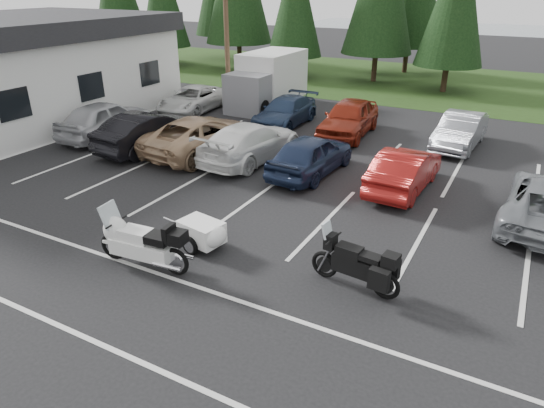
{
  "coord_description": "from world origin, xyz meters",
  "views": [
    {
      "loc": [
        5.19,
        -10.96,
        6.51
      ],
      "look_at": [
        -0.47,
        -0.5,
        0.99
      ],
      "focal_mm": 32.0,
      "sensor_mm": 36.0,
      "label": 1
    }
  ],
  "objects_px": {
    "car_near_2": "(201,135)",
    "car_far_1": "(285,112)",
    "touring_motorcycle": "(142,238)",
    "car_near_1": "(149,131)",
    "box_truck": "(264,81)",
    "utility_pole": "(226,17)",
    "adventure_motorcycle": "(355,259)",
    "building": "(1,71)",
    "car_far_2": "(349,118)",
    "car_near_0": "(105,119)",
    "cargo_trailer": "(202,234)",
    "car_near_3": "(251,142)",
    "car_near_4": "(311,155)",
    "car_near_5": "(405,170)",
    "car_far_0": "(193,99)",
    "car_far_3": "(460,131)"
  },
  "relations": [
    {
      "from": "car_near_2",
      "to": "car_far_1",
      "type": "relative_size",
      "value": 1.18
    },
    {
      "from": "touring_motorcycle",
      "to": "car_near_1",
      "type": "bearing_deg",
      "value": 125.0
    },
    {
      "from": "box_truck",
      "to": "touring_motorcycle",
      "type": "relative_size",
      "value": 1.96
    },
    {
      "from": "utility_pole",
      "to": "car_near_2",
      "type": "height_order",
      "value": "utility_pole"
    },
    {
      "from": "car_near_1",
      "to": "adventure_motorcycle",
      "type": "xyz_separation_m",
      "value": [
        10.97,
        -5.54,
        -0.05
      ]
    },
    {
      "from": "car_near_2",
      "to": "adventure_motorcycle",
      "type": "bearing_deg",
      "value": 149.24
    },
    {
      "from": "building",
      "to": "car_far_2",
      "type": "height_order",
      "value": "building"
    },
    {
      "from": "utility_pole",
      "to": "car_far_1",
      "type": "relative_size",
      "value": 1.96
    },
    {
      "from": "utility_pole",
      "to": "car_near_1",
      "type": "relative_size",
      "value": 1.87
    },
    {
      "from": "car_far_1",
      "to": "car_near_2",
      "type": "bearing_deg",
      "value": -102.87
    },
    {
      "from": "box_truck",
      "to": "touring_motorcycle",
      "type": "xyz_separation_m",
      "value": [
        5.49,
        -15.89,
        -0.66
      ]
    },
    {
      "from": "car_near_0",
      "to": "cargo_trailer",
      "type": "height_order",
      "value": "car_near_0"
    },
    {
      "from": "car_near_2",
      "to": "car_near_3",
      "type": "distance_m",
      "value": 2.24
    },
    {
      "from": "car_near_2",
      "to": "car_near_4",
      "type": "height_order",
      "value": "car_near_2"
    },
    {
      "from": "building",
      "to": "car_near_5",
      "type": "distance_m",
      "value": 19.95
    },
    {
      "from": "car_near_3",
      "to": "car_near_5",
      "type": "bearing_deg",
      "value": -176.21
    },
    {
      "from": "car_near_0",
      "to": "car_far_0",
      "type": "relative_size",
      "value": 1.02
    },
    {
      "from": "box_truck",
      "to": "touring_motorcycle",
      "type": "height_order",
      "value": "box_truck"
    },
    {
      "from": "car_near_4",
      "to": "car_far_0",
      "type": "xyz_separation_m",
      "value": [
        -9.42,
        5.47,
        -0.08
      ]
    },
    {
      "from": "car_near_2",
      "to": "touring_motorcycle",
      "type": "xyz_separation_m",
      "value": [
        3.92,
        -7.86,
        0.03
      ]
    },
    {
      "from": "car_near_1",
      "to": "car_near_0",
      "type": "bearing_deg",
      "value": -4.34
    },
    {
      "from": "car_far_0",
      "to": "touring_motorcycle",
      "type": "height_order",
      "value": "touring_motorcycle"
    },
    {
      "from": "utility_pole",
      "to": "car_near_3",
      "type": "bearing_deg",
      "value": -51.69
    },
    {
      "from": "building",
      "to": "car_near_4",
      "type": "height_order",
      "value": "building"
    },
    {
      "from": "car_far_1",
      "to": "car_near_0",
      "type": "bearing_deg",
      "value": -139.63
    },
    {
      "from": "car_near_1",
      "to": "building",
      "type": "bearing_deg",
      "value": 3.82
    },
    {
      "from": "car_far_2",
      "to": "car_near_1",
      "type": "bearing_deg",
      "value": -141.34
    },
    {
      "from": "box_truck",
      "to": "car_near_2",
      "type": "bearing_deg",
      "value": -78.94
    },
    {
      "from": "building",
      "to": "car_far_3",
      "type": "height_order",
      "value": "building"
    },
    {
      "from": "car_near_5",
      "to": "cargo_trailer",
      "type": "height_order",
      "value": "car_near_5"
    },
    {
      "from": "car_near_5",
      "to": "car_far_3",
      "type": "relative_size",
      "value": 0.99
    },
    {
      "from": "car_near_2",
      "to": "building",
      "type": "bearing_deg",
      "value": 6.91
    },
    {
      "from": "car_far_0",
      "to": "car_far_1",
      "type": "distance_m",
      "value": 5.62
    },
    {
      "from": "car_near_4",
      "to": "car_far_2",
      "type": "bearing_deg",
      "value": -81.33
    },
    {
      "from": "building",
      "to": "car_far_0",
      "type": "relative_size",
      "value": 3.28
    },
    {
      "from": "car_near_1",
      "to": "car_far_0",
      "type": "height_order",
      "value": "car_near_1"
    },
    {
      "from": "car_near_5",
      "to": "box_truck",
      "type": "bearing_deg",
      "value": -36.32
    },
    {
      "from": "building",
      "to": "car_near_3",
      "type": "relative_size",
      "value": 3.04
    },
    {
      "from": "utility_pole",
      "to": "car_far_1",
      "type": "xyz_separation_m",
      "value": [
        4.69,
        -2.2,
        -4.03
      ]
    },
    {
      "from": "building",
      "to": "box_truck",
      "type": "xyz_separation_m",
      "value": [
        10.0,
        8.5,
        -1.0
      ]
    },
    {
      "from": "car_near_0",
      "to": "car_near_2",
      "type": "height_order",
      "value": "car_near_0"
    },
    {
      "from": "car_far_0",
      "to": "car_far_3",
      "type": "bearing_deg",
      "value": -3.42
    },
    {
      "from": "car_near_1",
      "to": "adventure_motorcycle",
      "type": "distance_m",
      "value": 12.29
    },
    {
      "from": "cargo_trailer",
      "to": "car_far_0",
      "type": "bearing_deg",
      "value": 137.39
    },
    {
      "from": "car_near_2",
      "to": "box_truck",
      "type": "bearing_deg",
      "value": -74.35
    },
    {
      "from": "car_far_1",
      "to": "touring_motorcycle",
      "type": "height_order",
      "value": "touring_motorcycle"
    },
    {
      "from": "car_near_0",
      "to": "car_near_2",
      "type": "relative_size",
      "value": 0.89
    },
    {
      "from": "building",
      "to": "car_near_0",
      "type": "bearing_deg",
      "value": 2.43
    },
    {
      "from": "car_near_1",
      "to": "adventure_motorcycle",
      "type": "bearing_deg",
      "value": 158.45
    },
    {
      "from": "adventure_motorcycle",
      "to": "box_truck",
      "type": "bearing_deg",
      "value": 132.54
    }
  ]
}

